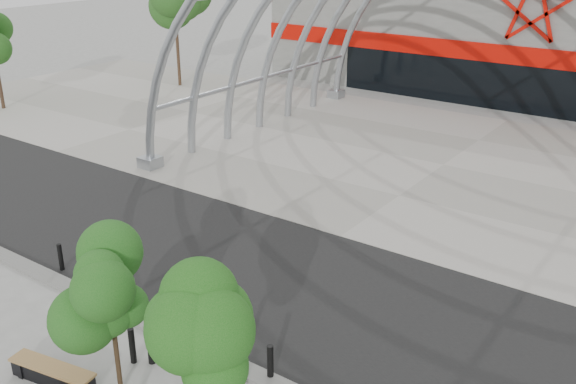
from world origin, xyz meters
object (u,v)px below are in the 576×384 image
street_tree_1 (196,340)px  street_tree_0 (109,294)px  bollard_2 (151,343)px  bench_0 (53,374)px

street_tree_1 → street_tree_0: bearing=168.9°
street_tree_0 → bollard_2: 2.18m
street_tree_1 → bench_0: size_ratio=1.82×
street_tree_0 → bench_0: bearing=-153.4°
street_tree_1 → bollard_2: size_ratio=3.68×
bench_0 → bollard_2: size_ratio=2.02×
street_tree_0 → street_tree_1: street_tree_1 is taller
street_tree_1 → bench_0: (-4.38, -0.12, -2.64)m
bench_0 → bollard_2: bollard_2 is taller
street_tree_0 → street_tree_1: size_ratio=0.85×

